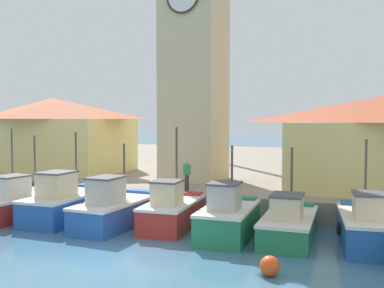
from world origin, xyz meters
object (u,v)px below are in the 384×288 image
Objects in this scene: fishing_boat_far_left at (2,198)px; fishing_boat_right_outer at (367,227)px; fishing_boat_right_inner at (289,223)px; dock_worker_near_tower at (187,175)px; fishing_boat_left_outer at (25,203)px; fishing_boat_left_inner at (68,203)px; port_crane_near at (205,71)px; fishing_boat_mid_right at (228,218)px; fishing_boat_mid_left at (116,209)px; warehouse_left at (53,134)px; clock_tower at (194,46)px; mooring_buoy at (270,266)px; fishing_boat_center at (172,211)px.

fishing_boat_far_left is 1.11× the size of fishing_boat_right_outer.
dock_worker_near_tower is at bearing 148.82° from fishing_boat_right_inner.
fishing_boat_left_outer is at bearing -176.86° from fishing_boat_right_inner.
fishing_boat_left_inner is 1.11× the size of fishing_boat_right_outer.
fishing_boat_mid_right is at bearing -67.16° from port_crane_near.
fishing_boat_mid_left is 1.05× the size of fishing_boat_right_inner.
warehouse_left is 14.01m from dock_worker_near_tower.
dock_worker_near_tower is (-6.00, 3.63, 1.26)m from fishing_boat_right_inner.
fishing_boat_left_outer is at bearing -123.40° from clock_tower.
fishing_boat_far_left is at bearing 163.26° from mooring_buoy.
fishing_boat_center is at bearing -178.86° from fishing_boat_right_outer.
fishing_boat_mid_left is 0.46× the size of warehouse_left.
warehouse_left is (-18.91, 8.71, 3.14)m from fishing_boat_right_inner.
clock_tower is at bearing -71.86° from port_crane_near.
fishing_boat_mid_left is 5.28m from fishing_boat_mid_right.
fishing_boat_far_left is 8.35× the size of mooring_buoy.
clock_tower reaches higher than mooring_buoy.
dock_worker_near_tower is (6.91, 4.34, 1.20)m from fishing_boat_left_outer.
fishing_boat_far_left is 7.71m from fishing_boat_mid_left.
fishing_boat_right_inner is at bearing -24.74° from warehouse_left.
warehouse_left is (-11.26, 9.39, 3.02)m from fishing_boat_mid_left.
fishing_boat_left_outer is at bearing -92.01° from port_crane_near.
fishing_boat_far_left is 1.18× the size of fishing_boat_center.
fishing_boat_right_inner is 7.66× the size of mooring_buoy.
fishing_boat_far_left is 0.48× the size of warehouse_left.
warehouse_left is at bearing 122.50° from fishing_boat_left_outer.
fishing_boat_mid_right is 4.70m from mooring_buoy.
fishing_boat_far_left is at bearing -67.00° from warehouse_left.
port_crane_near reaches higher than fishing_boat_far_left.
warehouse_left is at bearing 140.17° from fishing_boat_mid_left.
fishing_boat_center is 7.05× the size of mooring_buoy.
fishing_boat_mid_right is 0.40× the size of warehouse_left.
fishing_boat_left_inner is at bearing -7.63° from fishing_boat_far_left.
port_crane_near is (3.22, 22.30, 8.86)m from fishing_boat_far_left.
mooring_buoy is (-2.70, -4.63, -0.45)m from fishing_boat_right_outer.
fishing_boat_right_outer is 5.37m from mooring_buoy.
fishing_boat_right_inner is 0.28× the size of clock_tower.
fishing_boat_left_inner is 12.74m from warehouse_left.
fishing_boat_right_outer is at bearing 3.74° from fishing_boat_right_inner.
fishing_boat_right_outer is at bearing -21.14° from dock_worker_near_tower.
clock_tower is at bearing 143.10° from fishing_boat_right_outer.
fishing_boat_left_inner is 12.31m from clock_tower.
fishing_boat_far_left reaches higher than fishing_boat_mid_left.
port_crane_near is at bearing 107.08° from fishing_boat_center.
port_crane_near is (-1.56, 22.94, 8.70)m from fishing_boat_left_inner.
fishing_boat_center is at bearing 179.68° from fishing_boat_right_inner.
fishing_boat_left_outer is at bearing -172.82° from fishing_boat_left_inner.
fishing_boat_right_outer is at bearing 1.14° from fishing_boat_center.
clock_tower is (-10.18, 7.64, 8.60)m from fishing_boat_right_outer.
fishing_boat_mid_left is 12.09m from clock_tower.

